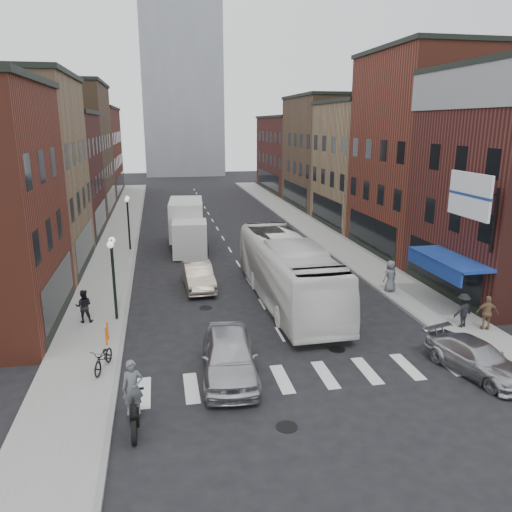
{
  "coord_description": "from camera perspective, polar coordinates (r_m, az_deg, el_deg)",
  "views": [
    {
      "loc": [
        -5.13,
        -19.41,
        9.32
      ],
      "look_at": [
        -0.32,
        5.05,
        2.65
      ],
      "focal_mm": 35.0,
      "sensor_mm": 36.0,
      "label": 1
    }
  ],
  "objects": [
    {
      "name": "sedan_left_near",
      "position": [
        19.13,
        -3.06,
        -11.29
      ],
      "size": [
        2.46,
        5.21,
        1.72
      ],
      "primitive_type": "imported",
      "rotation": [
        0.0,
        0.0,
        -0.09
      ],
      "color": "#B4B3B8",
      "rests_on": "ground"
    },
    {
      "name": "bike_rack",
      "position": [
        22.62,
        -16.67,
        -8.51
      ],
      "size": [
        0.08,
        0.68,
        0.8
      ],
      "color": "#D8590C",
      "rests_on": "sidewalk_left"
    },
    {
      "name": "crosswalk_stripes",
      "position": [
        19.55,
        5.64,
        -13.57
      ],
      "size": [
        12.0,
        2.2,
        0.01
      ],
      "primitive_type": "cube",
      "color": "silver",
      "rests_on": "ground"
    },
    {
      "name": "ped_left_solo",
      "position": [
        25.04,
        -19.09,
        -5.42
      ],
      "size": [
        0.78,
        0.45,
        1.6
      ],
      "primitive_type": "imported",
      "rotation": [
        0.0,
        0.0,
        3.13
      ],
      "color": "black",
      "rests_on": "sidewalk_left"
    },
    {
      "name": "bldg_right_far_b",
      "position": [
        71.43,
        5.37,
        11.55
      ],
      "size": [
        10.3,
        16.2,
        10.3
      ],
      "color": "#4A1F1A",
      "rests_on": "ground"
    },
    {
      "name": "bldg_left_mid_b",
      "position": [
        44.71,
        -24.08,
        8.34
      ],
      "size": [
        10.3,
        10.2,
        10.3
      ],
      "color": "#4A1F1A",
      "rests_on": "ground"
    },
    {
      "name": "bldg_left_far_b",
      "position": [
        69.21,
        -19.68,
        11.08
      ],
      "size": [
        10.3,
        16.2,
        11.3
      ],
      "color": "maroon",
      "rests_on": "ground"
    },
    {
      "name": "billboard_sign",
      "position": [
        24.38,
        23.37,
        6.24
      ],
      "size": [
        1.52,
        3.0,
        3.7
      ],
      "color": "black",
      "rests_on": "ground"
    },
    {
      "name": "ped_right_c",
      "position": [
        28.9,
        15.11,
        -2.22
      ],
      "size": [
        0.99,
        0.79,
        1.77
      ],
      "primitive_type": "imported",
      "rotation": [
        0.0,
        0.0,
        3.43
      ],
      "color": "slate",
      "rests_on": "sidewalk_right"
    },
    {
      "name": "curb_left",
      "position": [
        42.49,
        -13.38,
        1.88
      ],
      "size": [
        0.2,
        74.0,
        0.16
      ],
      "primitive_type": "cube",
      "color": "gray",
      "rests_on": "ground"
    },
    {
      "name": "ped_right_b",
      "position": [
        25.13,
        24.93,
        -5.92
      ],
      "size": [
        1.06,
        0.78,
        1.62
      ],
      "primitive_type": "imported",
      "rotation": [
        0.0,
        0.0,
        2.78
      ],
      "color": "brown",
      "rests_on": "sidewalk_right"
    },
    {
      "name": "ground",
      "position": [
        22.13,
        3.39,
        -9.96
      ],
      "size": [
        160.0,
        160.0,
        0.0
      ],
      "primitive_type": "plane",
      "color": "black",
      "rests_on": "ground"
    },
    {
      "name": "distant_tower",
      "position": [
        98.8,
        -8.76,
        23.94
      ],
      "size": [
        14.0,
        14.0,
        50.0
      ],
      "primitive_type": "cube",
      "color": "#9399A0",
      "rests_on": "ground"
    },
    {
      "name": "motorcycle_rider",
      "position": [
        16.46,
        -13.82,
        -15.44
      ],
      "size": [
        0.66,
        2.32,
        2.36
      ],
      "rotation": [
        0.0,
        0.0,
        0.04
      ],
      "color": "black",
      "rests_on": "ground"
    },
    {
      "name": "transit_bus",
      "position": [
        26.48,
        3.66,
        -1.73
      ],
      "size": [
        3.11,
        12.43,
        3.45
      ],
      "primitive_type": "imported",
      "rotation": [
        0.0,
        0.0,
        0.02
      ],
      "color": "white",
      "rests_on": "ground"
    },
    {
      "name": "curb_car",
      "position": [
        21.2,
        23.87,
        -10.61
      ],
      "size": [
        2.8,
        4.61,
        1.25
      ],
      "primitive_type": "imported",
      "rotation": [
        0.0,
        0.0,
        0.26
      ],
      "color": "#A9A9AD",
      "rests_on": "ground"
    },
    {
      "name": "bldg_left_far_a",
      "position": [
        55.36,
        -21.81,
        11.16
      ],
      "size": [
        10.3,
        12.2,
        13.3
      ],
      "color": "brown",
      "rests_on": "ground"
    },
    {
      "name": "sedan_left_far",
      "position": [
        29.09,
        -6.62,
        -2.29
      ],
      "size": [
        1.75,
        4.55,
        1.48
      ],
      "primitive_type": "imported",
      "rotation": [
        0.0,
        0.0,
        0.04
      ],
      "color": "beige",
      "rests_on": "ground"
    },
    {
      "name": "curb_right",
      "position": [
        44.14,
        5.09,
        2.72
      ],
      "size": [
        0.2,
        74.0,
        0.16
      ],
      "primitive_type": "cube",
      "color": "gray",
      "rests_on": "ground"
    },
    {
      "name": "bldg_right_mid_a",
      "position": [
        39.06,
        20.29,
        10.88
      ],
      "size": [
        10.3,
        10.2,
        14.3
      ],
      "color": "maroon",
      "rests_on": "ground"
    },
    {
      "name": "box_truck",
      "position": [
        38.33,
        -7.86,
        3.44
      ],
      "size": [
        2.88,
        8.3,
        3.55
      ],
      "rotation": [
        0.0,
        0.0,
        -0.07
      ],
      "color": "silver",
      "rests_on": "ground"
    },
    {
      "name": "streetlamp_near",
      "position": [
        24.38,
        -16.06,
        -0.87
      ],
      "size": [
        0.32,
        1.22,
        4.11
      ],
      "color": "black",
      "rests_on": "ground"
    },
    {
      "name": "ped_right_a",
      "position": [
        25.04,
        22.58,
        -5.74
      ],
      "size": [
        1.15,
        0.8,
        1.61
      ],
      "primitive_type": "imported",
      "rotation": [
        0.0,
        0.0,
        3.44
      ],
      "color": "black",
      "rests_on": "sidewalk_right"
    },
    {
      "name": "sidewalk_right",
      "position": [
        44.56,
        6.95,
        2.88
      ],
      "size": [
        3.0,
        74.0,
        0.15
      ],
      "primitive_type": "cube",
      "color": "gray",
      "rests_on": "ground"
    },
    {
      "name": "streetlamp_far",
      "position": [
        38.02,
        -14.43,
        4.79
      ],
      "size": [
        0.32,
        1.22,
        4.11
      ],
      "color": "black",
      "rests_on": "ground"
    },
    {
      "name": "sidewalk_left",
      "position": [
        42.56,
        -15.4,
        1.88
      ],
      "size": [
        3.0,
        74.0,
        0.15
      ],
      "primitive_type": "cube",
      "color": "gray",
      "rests_on": "ground"
    },
    {
      "name": "awning_blue",
      "position": [
        26.88,
        20.85,
        -0.45
      ],
      "size": [
        1.8,
        5.0,
        0.78
      ],
      "color": "navy",
      "rests_on": "ground"
    },
    {
      "name": "bldg_right_mid_b",
      "position": [
        47.99,
        13.93,
        10.15
      ],
      "size": [
        10.3,
        10.2,
        11.3
      ],
      "color": "#87674A",
      "rests_on": "ground"
    },
    {
      "name": "bldg_right_far_a",
      "position": [
        58.1,
        9.36,
        11.65
      ],
      "size": [
        10.3,
        12.2,
        12.3
      ],
      "color": "brown",
      "rests_on": "ground"
    },
    {
      "name": "parked_bicycle",
      "position": [
        20.3,
        -17.03,
        -11.11
      ],
      "size": [
        1.05,
        1.9,
        0.94
      ],
      "primitive_type": "imported",
      "rotation": [
        0.0,
        0.0,
        -0.25
      ],
      "color": "black",
      "rests_on": "sidewalk_left"
    }
  ]
}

